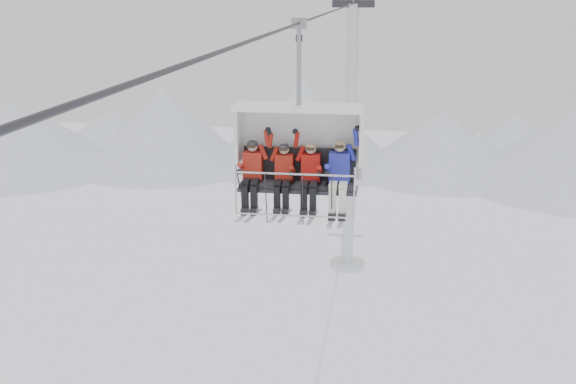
# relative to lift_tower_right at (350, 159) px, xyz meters

# --- Properties ---
(ridgeline) EXTENTS (72.00, 21.00, 7.00)m
(ridgeline) POSITION_rel_lift_tower_right_xyz_m (-1.58, 20.05, -2.94)
(ridgeline) COLOR silver
(ridgeline) RESTS_ON ground
(lift_tower_right) EXTENTS (2.00, 1.80, 13.48)m
(lift_tower_right) POSITION_rel_lift_tower_right_xyz_m (0.00, 0.00, 0.00)
(lift_tower_right) COLOR silver
(lift_tower_right) RESTS_ON ground
(haul_cable) EXTENTS (0.06, 50.00, 0.06)m
(haul_cable) POSITION_rel_lift_tower_right_xyz_m (0.00, -22.00, 7.52)
(haul_cable) COLOR #2B2B2F
(haul_cable) RESTS_ON lift_tower_left
(chairlift_carrier) EXTENTS (2.69, 1.17, 3.98)m
(chairlift_carrier) POSITION_rel_lift_tower_right_xyz_m (0.00, -20.26, 4.96)
(chairlift_carrier) COLOR black
(chairlift_carrier) RESTS_ON haul_cable
(skier_far_left) EXTENTS (0.41, 1.69, 1.61)m
(skier_far_left) POSITION_rel_lift_tower_right_xyz_m (-0.97, -20.58, 4.43)
(skier_far_left) COLOR #AB2316
(skier_far_left) RESTS_ON chairlift_carrier
(skier_center_left) EXTENTS (0.38, 1.69, 1.54)m
(skier_center_left) POSITION_rel_lift_tower_right_xyz_m (-0.30, -20.59, 4.40)
(skier_center_left) COLOR #A41F12
(skier_center_left) RESTS_ON chairlift_carrier
(skier_center_right) EXTENTS (0.40, 1.69, 1.59)m
(skier_center_right) POSITION_rel_lift_tower_right_xyz_m (0.27, -20.58, 4.42)
(skier_center_right) COLOR #AC140E
(skier_center_right) RESTS_ON chairlift_carrier
(skier_far_right) EXTENTS (0.43, 1.69, 1.71)m
(skier_far_right) POSITION_rel_lift_tower_right_xyz_m (0.88, -20.57, 4.46)
(skier_far_right) COLOR #262CA8
(skier_far_right) RESTS_ON chairlift_carrier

